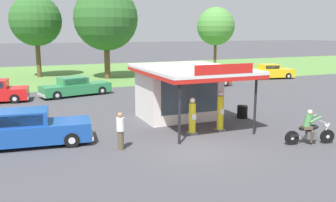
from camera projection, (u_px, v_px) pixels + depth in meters
name	position (u px, v px, depth m)	size (l,w,h in m)	color
ground_plane	(197.00, 147.00, 15.64)	(300.00, 300.00, 0.00)	#424247
grass_verge_strip	(82.00, 74.00, 42.78)	(120.00, 24.00, 0.01)	#56843D
service_station_kiosk	(181.00, 88.00, 20.30)	(4.95, 6.80, 3.55)	silver
gas_pump_nearside	(192.00, 118.00, 17.45)	(0.44, 0.44, 1.82)	slate
gas_pump_offside	(220.00, 113.00, 18.02)	(0.44, 0.44, 2.07)	slate
motorcycle_with_rider	(309.00, 130.00, 15.94)	(2.27, 0.86, 1.58)	black
featured_classic_sedan	(27.00, 129.00, 15.74)	(5.65, 2.40, 1.61)	#19479E
parked_car_back_row_centre_left	(205.00, 79.00, 32.44)	(5.58, 2.81, 1.47)	#993819
parked_car_back_row_left	(75.00, 87.00, 28.00)	(5.78, 2.96, 1.48)	#2D844C
parked_car_back_row_centre_right	(270.00, 72.00, 38.22)	(5.06, 2.79, 1.53)	gold
bystander_strolling_foreground	(121.00, 130.00, 15.14)	(0.34, 0.34, 1.64)	brown
bystander_chatting_near_pumps	(158.00, 83.00, 28.69)	(0.34, 0.34, 1.75)	#2D3351
tree_oak_distant_spare	(216.00, 26.00, 47.88)	(5.05, 5.05, 8.16)	brown
tree_oak_centre	(108.00, 20.00, 37.48)	(6.68, 6.68, 9.64)	brown
tree_oak_left	(36.00, 21.00, 38.40)	(5.48, 5.48, 8.86)	brown
spare_tire_stack	(242.00, 112.00, 20.87)	(0.60, 0.60, 0.72)	black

